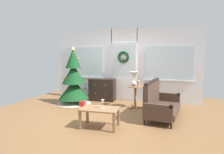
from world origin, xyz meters
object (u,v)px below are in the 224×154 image
object	(u,v)px
wine_glass	(103,102)
flower_vase	(138,83)
gift_box	(82,104)
table_lamp	(134,77)
christmas_tree	(74,82)
coffee_table	(100,111)
side_table	(135,92)
settee_sofa	(159,103)
dresser_cabinet	(102,90)

from	to	relation	value
wine_glass	flower_vase	bearing A→B (deg)	75.44
gift_box	wine_glass	bearing A→B (deg)	-49.92
table_lamp	gift_box	world-z (taller)	table_lamp
christmas_tree	coffee_table	distance (m)	2.44
side_table	wine_glass	bearing A→B (deg)	-101.16
flower_vase	coffee_table	distance (m)	1.94
christmas_tree	settee_sofa	world-z (taller)	christmas_tree
settee_sofa	flower_vase	size ratio (longest dim) A/B	4.58
dresser_cabinet	side_table	xyz separation A→B (m)	(1.31, -0.60, 0.09)
settee_sofa	side_table	size ratio (longest dim) A/B	2.40
gift_box	settee_sofa	bearing A→B (deg)	-8.57
christmas_tree	settee_sofa	distance (m)	2.92
side_table	settee_sofa	bearing A→B (deg)	-43.24
settee_sofa	side_table	xyz separation A→B (m)	(-0.77, 0.73, 0.10)
christmas_tree	gift_box	size ratio (longest dim) A/B	11.38
settee_sofa	wine_glass	distance (m)	1.61
coffee_table	gift_box	size ratio (longest dim) A/B	5.23
side_table	coffee_table	xyz separation A→B (m)	(-0.43, -1.88, -0.11)
coffee_table	gift_box	world-z (taller)	coffee_table
side_table	flower_vase	world-z (taller)	flower_vase
side_table	table_lamp	bearing A→B (deg)	146.31
christmas_tree	settee_sofa	size ratio (longest dim) A/B	1.18
christmas_tree	side_table	world-z (taller)	christmas_tree
wine_glass	table_lamp	bearing A→B (deg)	80.84
side_table	dresser_cabinet	bearing A→B (deg)	155.33
wine_glass	christmas_tree	bearing A→B (deg)	134.01
dresser_cabinet	gift_box	distance (m)	1.06
settee_sofa	gift_box	xyz separation A→B (m)	(-2.38, 0.36, -0.29)
settee_sofa	wine_glass	bearing A→B (deg)	-135.39
side_table	table_lamp	distance (m)	0.48
table_lamp	wine_glass	world-z (taller)	table_lamp
settee_sofa	wine_glass	world-z (taller)	settee_sofa
side_table	flower_vase	xyz separation A→B (m)	(0.10, -0.06, 0.31)
side_table	gift_box	xyz separation A→B (m)	(-1.61, -0.37, -0.39)
christmas_tree	dresser_cabinet	world-z (taller)	christmas_tree
christmas_tree	flower_vase	size ratio (longest dim) A/B	5.43
settee_sofa	table_lamp	distance (m)	1.27
dresser_cabinet	flower_vase	distance (m)	1.60
christmas_tree	coffee_table	world-z (taller)	christmas_tree
settee_sofa	flower_vase	xyz separation A→B (m)	(-0.67, 0.67, 0.41)
coffee_table	table_lamp	bearing A→B (deg)	79.12
christmas_tree	flower_vase	distance (m)	2.16
side_table	gift_box	distance (m)	1.70
gift_box	coffee_table	bearing A→B (deg)	-51.87
dresser_cabinet	settee_sofa	size ratio (longest dim) A/B	0.57
christmas_tree	flower_vase	world-z (taller)	christmas_tree
flower_vase	wine_glass	world-z (taller)	flower_vase
flower_vase	wine_glass	size ratio (longest dim) A/B	1.79
dresser_cabinet	table_lamp	world-z (taller)	table_lamp
flower_vase	christmas_tree	bearing A→B (deg)	-179.08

